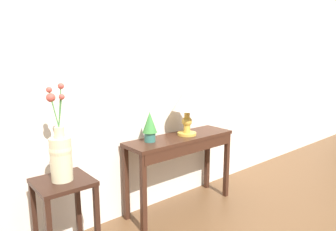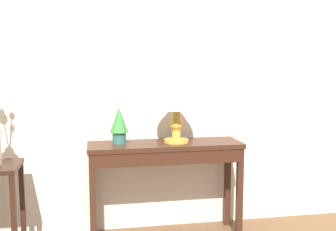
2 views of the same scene
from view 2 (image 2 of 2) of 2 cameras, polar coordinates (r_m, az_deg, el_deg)
back_wall_with_art at (r=3.31m, az=-0.93°, el=8.17°), size 9.00×0.10×2.80m
console_table at (r=3.10m, az=-0.33°, el=-6.09°), size 1.17×0.35×0.75m
table_lamp at (r=3.07m, az=1.18°, el=2.58°), size 0.30×0.30×0.50m
potted_plant_on_console at (r=3.07m, az=-6.89°, el=-1.09°), size 0.13×0.13×0.28m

